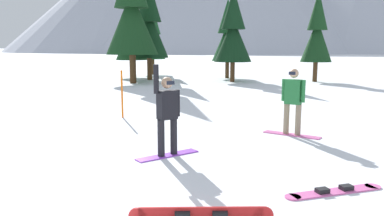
% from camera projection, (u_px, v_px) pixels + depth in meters
% --- Properties ---
extents(snowboarder_midground, '(1.07, 1.35, 1.97)m').
position_uv_depth(snowboarder_midground, '(167.00, 113.00, 8.21)').
color(snowboarder_midground, '#993FD8').
rests_on(snowboarder_midground, ground_plane).
extents(snowboarder_background, '(1.54, 0.67, 1.77)m').
position_uv_depth(snowboarder_background, '(293.00, 100.00, 10.16)').
color(snowboarder_background, pink).
rests_on(snowboarder_background, ground_plane).
extents(loose_snowboard_near_right, '(1.58, 1.28, 0.09)m').
position_uv_depth(loose_snowboard_near_right, '(334.00, 191.00, 6.25)').
color(loose_snowboard_near_right, pink).
rests_on(loose_snowboard_near_right, ground_plane).
extents(loose_snowboard_far_spare, '(1.82, 0.74, 0.27)m').
position_uv_depth(loose_snowboard_far_spare, '(201.00, 216.00, 5.06)').
color(loose_snowboard_far_spare, red).
rests_on(loose_snowboard_far_spare, ground_plane).
extents(trail_marker_pole, '(0.06, 0.06, 1.57)m').
position_uv_depth(trail_marker_pole, '(122.00, 94.00, 12.76)').
color(trail_marker_pole, orange).
rests_on(trail_marker_pole, ground_plane).
extents(pine_tree_slender, '(2.04, 2.04, 6.02)m').
position_uv_depth(pine_tree_slender, '(317.00, 32.00, 25.63)').
color(pine_tree_slender, '#472D19').
rests_on(pine_tree_slender, ground_plane).
extents(pine_tree_twin, '(2.48, 2.48, 6.09)m').
position_uv_depth(pine_tree_twin, '(233.00, 32.00, 25.44)').
color(pine_tree_twin, '#472D19').
rests_on(pine_tree_twin, ground_plane).
extents(pine_tree_leaning, '(2.31, 2.31, 5.84)m').
position_uv_depth(pine_tree_leaning, '(228.00, 35.00, 28.60)').
color(pine_tree_leaning, '#472D19').
rests_on(pine_tree_leaning, ground_plane).
extents(pine_tree_young, '(2.17, 2.17, 5.91)m').
position_uv_depth(pine_tree_young, '(152.00, 36.00, 32.39)').
color(pine_tree_young, '#472D19').
rests_on(pine_tree_young, ground_plane).
extents(pine_tree_short, '(2.69, 2.69, 7.11)m').
position_uv_depth(pine_tree_short, '(149.00, 24.00, 26.94)').
color(pine_tree_short, '#472D19').
rests_on(pine_tree_short, ground_plane).
extents(pine_tree_tall, '(2.59, 2.59, 6.06)m').
position_uv_depth(pine_tree_tall, '(132.00, 34.00, 29.43)').
color(pine_tree_tall, '#472D19').
rests_on(pine_tree_tall, ground_plane).
extents(pine_tree_broad, '(3.31, 3.31, 8.35)m').
position_uv_depth(pine_tree_broad, '(131.00, 11.00, 24.33)').
color(pine_tree_broad, '#472D19').
rests_on(pine_tree_broad, ground_plane).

